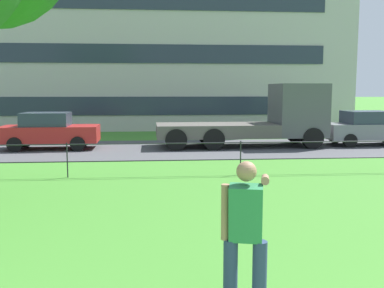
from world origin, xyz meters
TOP-DOWN VIEW (x-y plane):
  - street_strip at (0.00, 17.30)m, footprint 80.00×6.26m
  - park_fence at (0.00, 11.42)m, footprint 40.01×0.04m
  - person_thrower at (-1.54, 3.43)m, footprint 0.66×0.75m
  - car_red_left at (-6.93, 17.70)m, footprint 4.04×1.88m
  - flatbed_truck_far_right at (2.35, 17.80)m, footprint 7.33×2.49m
  - car_grey_right at (7.13, 17.83)m, footprint 4.01×1.83m
  - apartment_building_background at (-3.67, 30.60)m, footprint 27.51×10.99m

SIDE VIEW (x-z plane):
  - street_strip at x=0.00m, z-range 0.00..0.01m
  - park_fence at x=0.00m, z-range 0.18..1.18m
  - car_red_left at x=-6.93m, z-range 0.01..1.55m
  - car_grey_right at x=7.13m, z-range 0.01..1.55m
  - person_thrower at x=-1.54m, z-range 0.07..1.79m
  - flatbed_truck_far_right at x=2.35m, z-range -0.16..2.59m
  - apartment_building_background at x=-3.67m, z-range 0.01..15.73m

